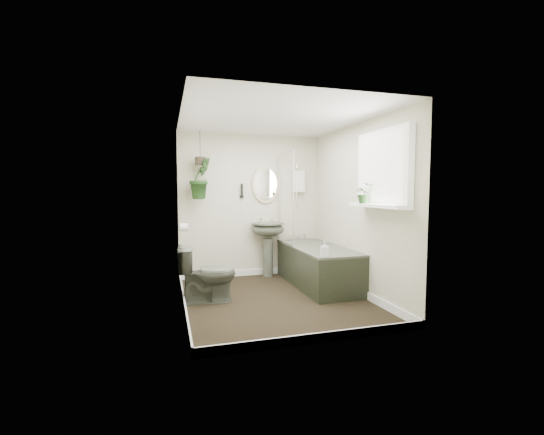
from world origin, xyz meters
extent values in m
cube|color=black|center=(0.00, 0.00, -0.01)|extent=(2.30, 2.80, 0.02)
cube|color=white|center=(0.00, 0.00, 2.31)|extent=(2.30, 2.80, 0.02)
cube|color=beige|center=(0.00, 1.41, 1.15)|extent=(2.30, 0.02, 2.30)
cube|color=beige|center=(0.00, -1.41, 1.15)|extent=(2.30, 0.02, 2.30)
cube|color=beige|center=(-1.16, 0.00, 1.15)|extent=(0.02, 2.80, 2.30)
cube|color=beige|center=(1.16, 0.00, 1.15)|extent=(0.02, 2.80, 2.30)
cube|color=white|center=(0.00, 0.00, 0.05)|extent=(2.30, 2.80, 0.10)
cube|color=white|center=(0.80, 1.34, 1.55)|extent=(0.20, 0.10, 0.35)
ellipsoid|color=beige|center=(0.25, 1.37, 1.50)|extent=(0.46, 0.03, 0.62)
cylinder|color=black|center=(-0.15, 1.36, 1.40)|extent=(0.04, 0.04, 0.22)
cylinder|color=white|center=(-1.10, 0.70, 0.90)|extent=(0.11, 0.11, 0.11)
cube|color=white|center=(1.09, -0.70, 1.65)|extent=(0.08, 1.00, 0.90)
cube|color=white|center=(1.02, -0.70, 1.23)|extent=(0.18, 1.00, 0.04)
cube|color=white|center=(1.04, -0.70, 1.65)|extent=(0.01, 0.86, 0.76)
imported|color=#43473B|center=(-0.84, 0.16, 0.36)|extent=(0.73, 0.46, 0.72)
imported|color=black|center=(0.98, -0.47, 1.37)|extent=(0.23, 0.21, 0.24)
imported|color=black|center=(-0.82, 1.22, 1.59)|extent=(0.44, 0.42, 0.63)
imported|color=#282525|center=(0.56, -0.28, 0.68)|extent=(0.10, 0.10, 0.19)
cylinder|color=#2F271B|center=(-0.82, 1.22, 1.84)|extent=(0.16, 0.16, 0.12)
camera|label=1|loc=(-1.33, -4.39, 1.41)|focal=24.00mm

